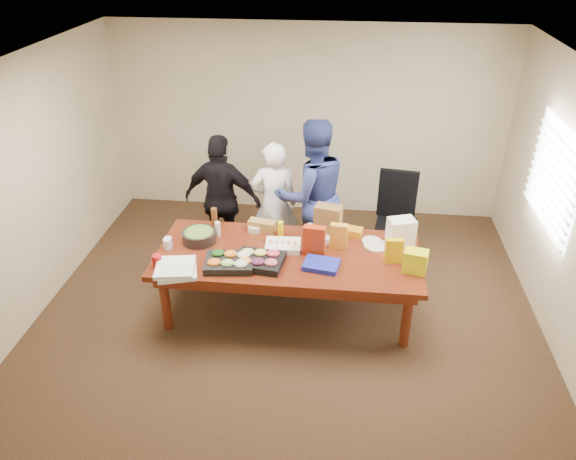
# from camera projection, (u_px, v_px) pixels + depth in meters

# --- Properties ---
(floor) EXTENTS (5.50, 5.00, 0.02)m
(floor) POSITION_uv_depth(u_px,v_px,m) (288.00, 310.00, 6.13)
(floor) COLOR #47301E
(floor) RESTS_ON ground
(ceiling) EXTENTS (5.50, 5.00, 0.02)m
(ceiling) POSITION_uv_depth(u_px,v_px,m) (288.00, 66.00, 4.77)
(ceiling) COLOR white
(ceiling) RESTS_ON wall_back
(wall_back) EXTENTS (5.50, 0.04, 2.70)m
(wall_back) POSITION_uv_depth(u_px,v_px,m) (308.00, 122.00, 7.60)
(wall_back) COLOR beige
(wall_back) RESTS_ON floor
(wall_front) EXTENTS (5.50, 0.04, 2.70)m
(wall_front) POSITION_uv_depth(u_px,v_px,m) (243.00, 389.00, 3.30)
(wall_front) COLOR beige
(wall_front) RESTS_ON floor
(wall_left) EXTENTS (0.04, 5.00, 2.70)m
(wall_left) POSITION_uv_depth(u_px,v_px,m) (30.00, 190.00, 5.71)
(wall_left) COLOR beige
(wall_left) RESTS_ON floor
(wall_right) EXTENTS (0.04, 5.00, 2.70)m
(wall_right) POSITION_uv_depth(u_px,v_px,m) (573.00, 217.00, 5.19)
(wall_right) COLOR beige
(wall_right) RESTS_ON floor
(window_panel) EXTENTS (0.03, 1.40, 1.10)m
(window_panel) POSITION_uv_depth(u_px,v_px,m) (554.00, 177.00, 5.63)
(window_panel) COLOR white
(window_panel) RESTS_ON wall_right
(window_blinds) EXTENTS (0.04, 1.36, 1.00)m
(window_blinds) POSITION_uv_depth(u_px,v_px,m) (550.00, 177.00, 5.63)
(window_blinds) COLOR beige
(window_blinds) RESTS_ON wall_right
(conference_table) EXTENTS (2.80, 1.20, 0.75)m
(conference_table) POSITION_uv_depth(u_px,v_px,m) (288.00, 282.00, 5.94)
(conference_table) COLOR #4C1C0F
(conference_table) RESTS_ON floor
(office_chair) EXTENTS (0.66, 0.66, 1.14)m
(office_chair) POSITION_uv_depth(u_px,v_px,m) (396.00, 224.00, 6.66)
(office_chair) COLOR black
(office_chair) RESTS_ON floor
(person_center) EXTENTS (0.64, 0.49, 1.60)m
(person_center) POSITION_uv_depth(u_px,v_px,m) (274.00, 204.00, 6.63)
(person_center) COLOR white
(person_center) RESTS_ON floor
(person_right) EXTENTS (1.14, 1.04, 1.90)m
(person_right) POSITION_uv_depth(u_px,v_px,m) (312.00, 195.00, 6.49)
(person_right) COLOR navy
(person_right) RESTS_ON floor
(person_left) EXTENTS (1.03, 0.55, 1.67)m
(person_left) POSITION_uv_depth(u_px,v_px,m) (223.00, 200.00, 6.65)
(person_left) COLOR black
(person_left) RESTS_ON floor
(veggie_tray) EXTENTS (0.53, 0.44, 0.07)m
(veggie_tray) POSITION_uv_depth(u_px,v_px,m) (229.00, 262.00, 5.53)
(veggie_tray) COLOR black
(veggie_tray) RESTS_ON conference_table
(fruit_tray) EXTENTS (0.53, 0.44, 0.07)m
(fruit_tray) POSITION_uv_depth(u_px,v_px,m) (259.00, 261.00, 5.55)
(fruit_tray) COLOR black
(fruit_tray) RESTS_ON conference_table
(sheet_cake) EXTENTS (0.39, 0.30, 0.07)m
(sheet_cake) POSITION_uv_depth(u_px,v_px,m) (283.00, 246.00, 5.82)
(sheet_cake) COLOR white
(sheet_cake) RESTS_ON conference_table
(salad_bowl) EXTENTS (0.42, 0.42, 0.12)m
(salad_bowl) POSITION_uv_depth(u_px,v_px,m) (199.00, 236.00, 5.93)
(salad_bowl) COLOR black
(salad_bowl) RESTS_ON conference_table
(chip_bag_blue) EXTENTS (0.39, 0.32, 0.05)m
(chip_bag_blue) POSITION_uv_depth(u_px,v_px,m) (321.00, 265.00, 5.51)
(chip_bag_blue) COLOR #1923A8
(chip_bag_blue) RESTS_ON conference_table
(chip_bag_red) EXTENTS (0.24, 0.11, 0.33)m
(chip_bag_red) POSITION_uv_depth(u_px,v_px,m) (314.00, 241.00, 5.65)
(chip_bag_red) COLOR #AB2C0C
(chip_bag_red) RESTS_ON conference_table
(chip_bag_yellow) EXTENTS (0.19, 0.10, 0.27)m
(chip_bag_yellow) POSITION_uv_depth(u_px,v_px,m) (394.00, 251.00, 5.54)
(chip_bag_yellow) COLOR #DEAC09
(chip_bag_yellow) RESTS_ON conference_table
(chip_bag_orange) EXTENTS (0.19, 0.10, 0.29)m
(chip_bag_orange) POSITION_uv_depth(u_px,v_px,m) (339.00, 236.00, 5.77)
(chip_bag_orange) COLOR gold
(chip_bag_orange) RESTS_ON conference_table
(mayo_jar) EXTENTS (0.10, 0.10, 0.13)m
(mayo_jar) POSITION_uv_depth(u_px,v_px,m) (310.00, 230.00, 6.05)
(mayo_jar) COLOR silver
(mayo_jar) RESTS_ON conference_table
(mustard_bottle) EXTENTS (0.08, 0.08, 0.18)m
(mustard_bottle) POSITION_uv_depth(u_px,v_px,m) (281.00, 229.00, 6.01)
(mustard_bottle) COLOR #E1D602
(mustard_bottle) RESTS_ON conference_table
(dressing_bottle) EXTENTS (0.09, 0.09, 0.22)m
(dressing_bottle) POSITION_uv_depth(u_px,v_px,m) (214.00, 217.00, 6.21)
(dressing_bottle) COLOR brown
(dressing_bottle) RESTS_ON conference_table
(ranch_bottle) EXTENTS (0.07, 0.07, 0.17)m
(ranch_bottle) POSITION_uv_depth(u_px,v_px,m) (218.00, 229.00, 6.02)
(ranch_bottle) COLOR white
(ranch_bottle) RESTS_ON conference_table
(banana_bunch) EXTENTS (0.27, 0.20, 0.08)m
(banana_bunch) POSITION_uv_depth(u_px,v_px,m) (351.00, 231.00, 6.07)
(banana_bunch) COLOR orange
(banana_bunch) RESTS_ON conference_table
(bread_loaf) EXTENTS (0.32, 0.19, 0.12)m
(bread_loaf) POSITION_uv_depth(u_px,v_px,m) (262.00, 226.00, 6.14)
(bread_loaf) COLOR olive
(bread_loaf) RESTS_ON conference_table
(kraft_bag) EXTENTS (0.32, 0.23, 0.38)m
(kraft_bag) POSITION_uv_depth(u_px,v_px,m) (328.00, 221.00, 5.96)
(kraft_bag) COLOR brown
(kraft_bag) RESTS_ON conference_table
(red_cup) EXTENTS (0.11, 0.11, 0.13)m
(red_cup) POSITION_uv_depth(u_px,v_px,m) (157.00, 261.00, 5.50)
(red_cup) COLOR #AA1414
(red_cup) RESTS_ON conference_table
(clear_cup_a) EXTENTS (0.10, 0.10, 0.12)m
(clear_cup_a) POSITION_uv_depth(u_px,v_px,m) (167.00, 244.00, 5.80)
(clear_cup_a) COLOR white
(clear_cup_a) RESTS_ON conference_table
(clear_cup_b) EXTENTS (0.10, 0.10, 0.12)m
(clear_cup_b) POSITION_uv_depth(u_px,v_px,m) (168.00, 242.00, 5.83)
(clear_cup_b) COLOR silver
(clear_cup_b) RESTS_ON conference_table
(pizza_box_lower) EXTENTS (0.47, 0.47, 0.04)m
(pizza_box_lower) POSITION_uv_depth(u_px,v_px,m) (178.00, 271.00, 5.43)
(pizza_box_lower) COLOR silver
(pizza_box_lower) RESTS_ON conference_table
(pizza_box_upper) EXTENTS (0.44, 0.44, 0.04)m
(pizza_box_upper) POSITION_uv_depth(u_px,v_px,m) (175.00, 268.00, 5.40)
(pizza_box_upper) COLOR white
(pizza_box_upper) RESTS_ON pizza_box_lower
(plate_a) EXTENTS (0.30, 0.30, 0.02)m
(plate_a) POSITION_uv_depth(u_px,v_px,m) (376.00, 245.00, 5.87)
(plate_a) COLOR silver
(plate_a) RESTS_ON conference_table
(plate_b) EXTENTS (0.24, 0.24, 0.01)m
(plate_b) POSITION_uv_depth(u_px,v_px,m) (372.00, 241.00, 5.95)
(plate_b) COLOR silver
(plate_b) RESTS_ON conference_table
(dip_bowl_a) EXTENTS (0.20, 0.20, 0.06)m
(dip_bowl_a) POSITION_uv_depth(u_px,v_px,m) (331.00, 240.00, 5.92)
(dip_bowl_a) COLOR silver
(dip_bowl_a) RESTS_ON conference_table
(dip_bowl_b) EXTENTS (0.20, 0.20, 0.07)m
(dip_bowl_b) POSITION_uv_depth(u_px,v_px,m) (255.00, 228.00, 6.15)
(dip_bowl_b) COLOR beige
(dip_bowl_b) RESTS_ON conference_table
(grocery_bag_white) EXTENTS (0.32, 0.27, 0.30)m
(grocery_bag_white) POSITION_uv_depth(u_px,v_px,m) (401.00, 232.00, 5.85)
(grocery_bag_white) COLOR white
(grocery_bag_white) RESTS_ON conference_table
(grocery_bag_yellow) EXTENTS (0.27, 0.21, 0.23)m
(grocery_bag_yellow) POSITION_uv_depth(u_px,v_px,m) (415.00, 261.00, 5.40)
(grocery_bag_yellow) COLOR #D0D80B
(grocery_bag_yellow) RESTS_ON conference_table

